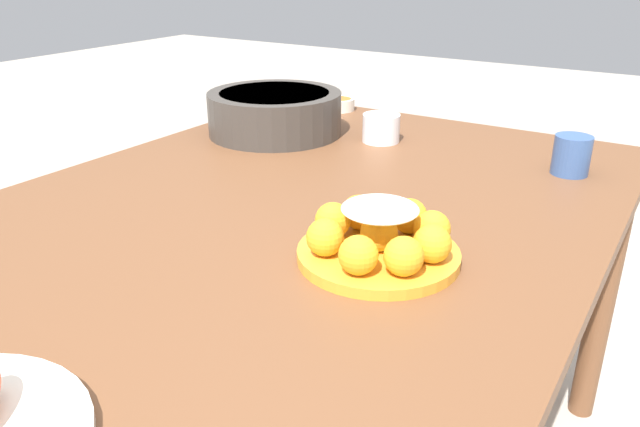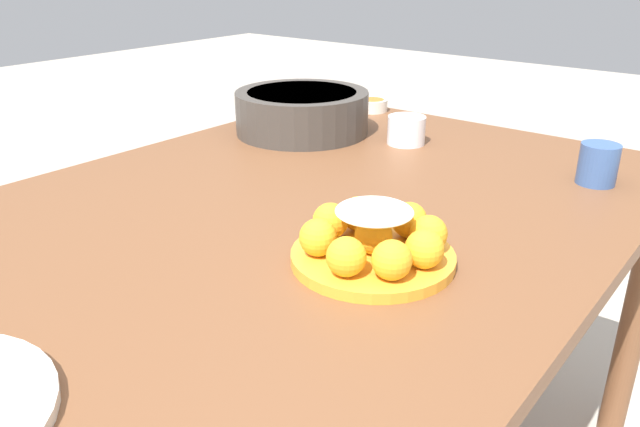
{
  "view_description": "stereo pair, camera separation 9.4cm",
  "coord_description": "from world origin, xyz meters",
  "px_view_note": "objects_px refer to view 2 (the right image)",
  "views": [
    {
      "loc": [
        -0.75,
        -0.57,
        1.12
      ],
      "look_at": [
        -0.02,
        -0.11,
        0.75
      ],
      "focal_mm": 35.0,
      "sensor_mm": 36.0,
      "label": 1
    },
    {
      "loc": [
        -0.7,
        -0.65,
        1.12
      ],
      "look_at": [
        -0.02,
        -0.11,
        0.75
      ],
      "focal_mm": 35.0,
      "sensor_mm": 36.0,
      "label": 2
    }
  ],
  "objects_px": {
    "cake_plate": "(374,241)",
    "sauce_bowl": "(372,105)",
    "cup_far": "(406,130)",
    "serving_bowl": "(302,111)",
    "cup_near": "(598,164)",
    "dining_table": "(277,258)"
  },
  "relations": [
    {
      "from": "cake_plate",
      "to": "sauce_bowl",
      "type": "relative_size",
      "value": 2.75
    },
    {
      "from": "sauce_bowl",
      "to": "cup_far",
      "type": "distance_m",
      "value": 0.32
    },
    {
      "from": "serving_bowl",
      "to": "cup_near",
      "type": "relative_size",
      "value": 4.09
    },
    {
      "from": "serving_bowl",
      "to": "sauce_bowl",
      "type": "height_order",
      "value": "serving_bowl"
    },
    {
      "from": "sauce_bowl",
      "to": "cup_far",
      "type": "height_order",
      "value": "cup_far"
    },
    {
      "from": "serving_bowl",
      "to": "cup_near",
      "type": "bearing_deg",
      "value": -83.8
    },
    {
      "from": "cup_far",
      "to": "serving_bowl",
      "type": "bearing_deg",
      "value": 107.06
    },
    {
      "from": "cake_plate",
      "to": "sauce_bowl",
      "type": "xyz_separation_m",
      "value": [
        0.75,
        0.51,
        -0.02
      ]
    },
    {
      "from": "sauce_bowl",
      "to": "cup_near",
      "type": "relative_size",
      "value": 1.09
    },
    {
      "from": "dining_table",
      "to": "cake_plate",
      "type": "xyz_separation_m",
      "value": [
        -0.04,
        -0.22,
        0.11
      ]
    },
    {
      "from": "serving_bowl",
      "to": "cup_near",
      "type": "xyz_separation_m",
      "value": [
        0.07,
        -0.66,
        -0.01
      ]
    },
    {
      "from": "serving_bowl",
      "to": "cup_far",
      "type": "xyz_separation_m",
      "value": [
        0.08,
        -0.24,
        -0.02
      ]
    },
    {
      "from": "dining_table",
      "to": "serving_bowl",
      "type": "relative_size",
      "value": 4.88
    },
    {
      "from": "cake_plate",
      "to": "sauce_bowl",
      "type": "height_order",
      "value": "cake_plate"
    },
    {
      "from": "cake_plate",
      "to": "cup_near",
      "type": "distance_m",
      "value": 0.55
    },
    {
      "from": "cake_plate",
      "to": "sauce_bowl",
      "type": "bearing_deg",
      "value": 34.26
    },
    {
      "from": "cup_far",
      "to": "cake_plate",
      "type": "bearing_deg",
      "value": -153.05
    },
    {
      "from": "serving_bowl",
      "to": "cup_far",
      "type": "height_order",
      "value": "serving_bowl"
    },
    {
      "from": "cake_plate",
      "to": "cup_far",
      "type": "xyz_separation_m",
      "value": [
        0.53,
        0.27,
        -0.0
      ]
    },
    {
      "from": "cake_plate",
      "to": "serving_bowl",
      "type": "distance_m",
      "value": 0.69
    },
    {
      "from": "sauce_bowl",
      "to": "cup_near",
      "type": "xyz_separation_m",
      "value": [
        -0.22,
        -0.65,
        0.02
      ]
    },
    {
      "from": "cake_plate",
      "to": "cup_far",
      "type": "relative_size",
      "value": 2.71
    }
  ]
}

